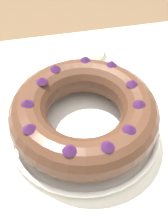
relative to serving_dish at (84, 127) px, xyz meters
name	(u,v)px	position (x,y,z in m)	size (l,w,h in m)	color
dining_table	(76,166)	(-0.03, -0.03, -0.11)	(1.28, 0.90, 0.75)	silver
serving_dish	(84,127)	(0.00, 0.00, 0.00)	(0.35, 0.35, 0.02)	white
bundt_cake	(84,112)	(0.00, 0.00, 0.05)	(0.33, 0.33, 0.09)	#4C2D1E
side_bowl	(84,49)	(0.06, 0.30, 0.01)	(0.13, 0.13, 0.03)	white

